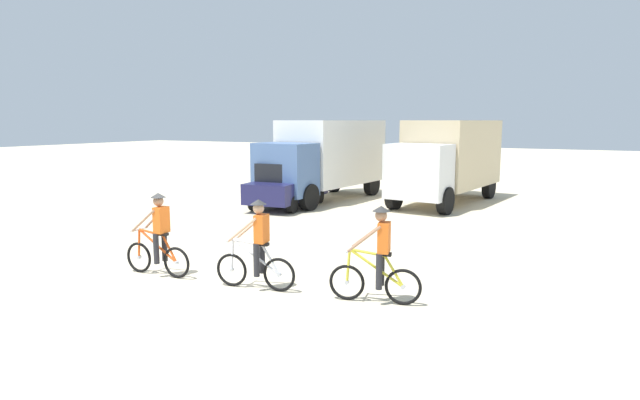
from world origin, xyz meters
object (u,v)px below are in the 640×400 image
cyclist_near_camera (378,258)px  box_truck_tan_camper (448,157)px  cyclist_orange_shirt (158,237)px  cyclist_cowboy_hat (257,248)px  sedan_parked (287,184)px  box_truck_white_box (326,156)px

cyclist_near_camera → box_truck_tan_camper: bearing=99.1°
cyclist_orange_shirt → cyclist_cowboy_hat: bearing=4.7°
cyclist_cowboy_hat → sedan_parked: bearing=117.9°
sedan_parked → cyclist_cowboy_hat: size_ratio=2.39×
cyclist_cowboy_hat → box_truck_tan_camper: bearing=88.4°
cyclist_cowboy_hat → cyclist_orange_shirt: bearing=-175.3°
cyclist_orange_shirt → box_truck_tan_camper: bearing=78.2°
sedan_parked → cyclist_cowboy_hat: cyclist_cowboy_hat is taller
sedan_parked → cyclist_orange_shirt: cyclist_orange_shirt is taller
cyclist_cowboy_hat → cyclist_near_camera: size_ratio=1.00×
box_truck_white_box → box_truck_tan_camper: bearing=17.4°
box_truck_tan_camper → cyclist_near_camera: (2.06, -12.79, -1.03)m
box_truck_tan_camper → cyclist_orange_shirt: 13.67m
box_truck_tan_camper → cyclist_orange_shirt: size_ratio=3.83×
cyclist_cowboy_hat → cyclist_near_camera: 2.45m
sedan_parked → cyclist_near_camera: cyclist_near_camera is taller
box_truck_white_box → cyclist_orange_shirt: box_truck_white_box is taller
box_truck_white_box → cyclist_cowboy_hat: box_truck_white_box is taller
box_truck_white_box → cyclist_orange_shirt: (2.02, -11.83, -1.03)m
box_truck_white_box → sedan_parked: size_ratio=1.59×
box_truck_white_box → cyclist_near_camera: box_truck_white_box is taller
box_truck_white_box → cyclist_near_camera: size_ratio=3.82×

